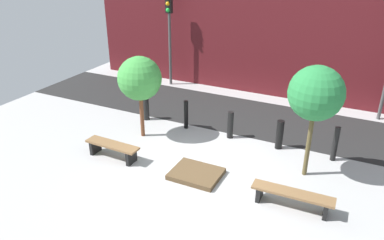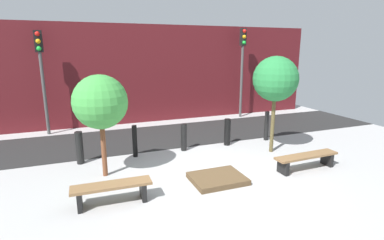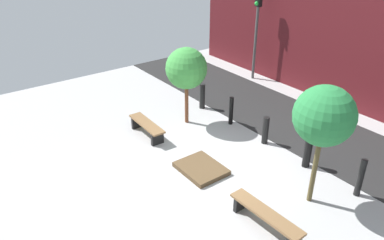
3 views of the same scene
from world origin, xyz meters
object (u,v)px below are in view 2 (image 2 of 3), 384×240
Objects in this scene: bench_right at (306,159)px; bollard_right at (227,132)px; bench_left at (112,190)px; traffic_light_west at (41,64)px; planter_bed at (218,179)px; tree_behind_left_bench at (100,102)px; bollard_far_left at (80,148)px; bollard_far_right at (266,126)px; traffic_light_mid_west at (242,57)px; bollard_left at (135,141)px; bollard_center at (184,137)px; tree_behind_right_bench at (275,79)px.

bollard_right is (-1.01, 2.72, 0.15)m from bench_right.
bench_right is at bearing -69.67° from bollard_right.
traffic_light_west is (-1.67, 6.43, 2.36)m from bench_left.
bench_left reaches higher than planter_bed.
bollard_far_left is at bearing 117.34° from tree_behind_left_bench.
bollard_far_right is 8.61m from traffic_light_west.
bollard_far_right is 0.25× the size of traffic_light_mid_west.
bollard_right is (3.19, 0.00, -0.04)m from bollard_left.
bench_left is at bearing -90.00° from tree_behind_left_bench.
bench_left is 2.91m from bollard_left.
bench_left is 1.70× the size of bollard_left.
traffic_light_mid_west reaches higher than planter_bed.
bollard_center is (-2.60, 2.72, 0.13)m from bench_right.
bollard_far_left is (-5.79, 1.13, -1.86)m from tree_behind_right_bench.
planter_bed is at bearing -55.53° from traffic_light_west.
bench_left is 6.40m from bollard_far_right.
planter_bed is (2.60, 0.20, -0.26)m from bench_left.
traffic_light_west reaches higher than bollard_left.
bollard_far_right is at bearing 26.71° from bench_left.
traffic_light_mid_west is at bearing 44.61° from bench_left.
traffic_light_west is 8.55m from traffic_light_mid_west.
traffic_light_mid_west reaches higher than bollard_left.
bollard_center reaches higher than bench_right.
bollard_left is 0.94× the size of bollard_far_right.
bollard_left is 4.79m from bollard_far_right.
tree_behind_right_bench is 2.42m from bollard_right.
tree_behind_right_bench is 2.88× the size of bollard_far_right.
traffic_light_west is (-2.68, 3.71, 2.19)m from bollard_left.
traffic_light_west reaches higher than bollard_right.
bollard_far_left is 0.24× the size of traffic_light_west.
tree_behind_left_bench is 2.10m from bollard_left.
traffic_light_mid_west is at bearing 26.41° from bollard_far_left.
bollard_far_left is at bearing 153.29° from bench_right.
bollard_right reaches higher than planter_bed.
bench_left is 2.62m from planter_bed.
bench_left is at bearing -163.05° from tree_behind_right_bench.
traffic_light_mid_west is at bearing 73.68° from bollard_far_right.
tree_behind_left_bench reaches higher than bollard_far_right.
bollard_far_left is at bearing 168.92° from tree_behind_right_bench.
bollard_far_left is 3.19m from bollard_center.
planter_bed is 8.00m from traffic_light_west.
bollard_far_right is at bearing 0.00° from bollard_left.
bollard_far_right is (3.19, 2.52, 0.46)m from planter_bed.
bollard_right is (4.20, 1.13, -1.49)m from tree_behind_left_bench.
bollard_far_right is at bearing 62.66° from tree_behind_right_bench.
tree_behind_right_bench is 3.31× the size of bollard_right.
bollard_left is at bearing 122.31° from planter_bed.
tree_behind_left_bench is 8.46m from traffic_light_mid_west.
planter_bed is at bearing -28.05° from tree_behind_left_bench.
bollard_center is 0.22× the size of traffic_light_mid_west.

